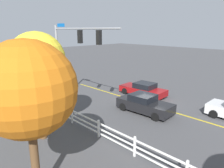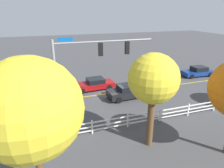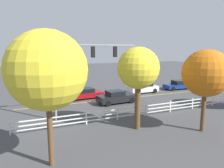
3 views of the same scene
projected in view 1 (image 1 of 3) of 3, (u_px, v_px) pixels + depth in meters
The scene contains 8 objects.
ground_plane at pixel (147, 104), 19.11m from camera, with size 120.00×120.00×0.00m, color #444447.
lane_center_stripe at pixel (189, 117), 16.34m from camera, with size 28.00×0.16×0.01m, color gold.
signal_assembly at pixel (72, 49), 17.33m from camera, with size 7.92×0.38×6.99m.
car_0 at pixel (144, 104), 17.10m from camera, with size 4.61×2.19×1.47m.
car_1 at pixel (143, 89), 21.47m from camera, with size 4.83×2.18×1.34m.
white_rail_fence at pixel (115, 136), 12.12m from camera, with size 26.10×0.10×1.15m.
tree_1 at pixel (37, 61), 12.02m from camera, with size 3.22×3.22×6.44m.
tree_2 at pixel (28, 90), 7.44m from camera, with size 3.53×3.53×6.26m.
Camera 1 is at (-10.75, 14.84, 6.53)m, focal length 34.15 mm.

